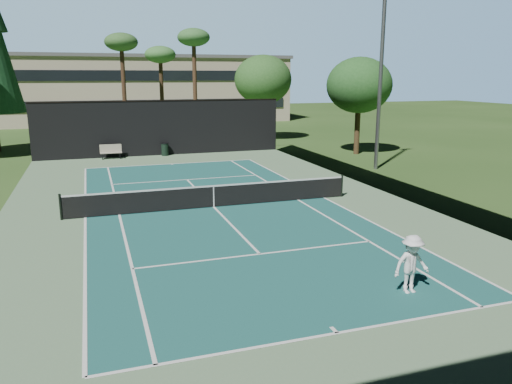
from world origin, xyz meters
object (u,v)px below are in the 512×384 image
(player, at_px, (412,264))
(trash_bin, at_px, (165,149))
(tennis_ball_d, at_px, (153,198))
(tennis_ball_b, at_px, (144,207))
(park_bench, at_px, (111,151))
(tennis_net, at_px, (214,195))
(tennis_ball_c, at_px, (270,194))

(player, distance_m, trash_bin, 26.32)
(tennis_ball_d, distance_m, trash_bin, 13.31)
(tennis_ball_b, relative_size, park_bench, 0.04)
(tennis_net, xyz_separation_m, tennis_ball_d, (-2.37, 2.60, -0.53))
(player, relative_size, tennis_ball_c, 23.49)
(tennis_ball_b, relative_size, tennis_ball_d, 0.93)
(tennis_ball_b, relative_size, tennis_ball_c, 0.85)
(tennis_net, distance_m, park_bench, 15.90)
(tennis_net, relative_size, tennis_ball_d, 203.16)
(tennis_ball_b, xyz_separation_m, tennis_ball_c, (6.18, 0.53, 0.01))
(tennis_ball_d, xyz_separation_m, park_bench, (-1.36, 12.85, 0.52))
(tennis_net, relative_size, tennis_ball_c, 185.46)
(tennis_ball_b, distance_m, park_bench, 14.57)
(tennis_net, height_order, park_bench, tennis_net)
(park_bench, distance_m, trash_bin, 3.86)
(tennis_net, bearing_deg, tennis_ball_b, 162.95)
(park_bench, bearing_deg, tennis_ball_d, -83.96)
(tennis_net, relative_size, player, 7.90)
(tennis_ball_d, bearing_deg, park_bench, 96.04)
(park_bench, bearing_deg, tennis_net, -76.42)
(tennis_ball_c, xyz_separation_m, tennis_ball_d, (-5.57, 1.16, -0.00))
(tennis_net, bearing_deg, trash_bin, 89.57)
(tennis_ball_b, height_order, park_bench, park_bench)
(player, xyz_separation_m, tennis_ball_c, (0.28, 11.94, -0.78))
(trash_bin, bearing_deg, tennis_ball_c, -77.78)
(tennis_net, bearing_deg, player, -74.44)
(park_bench, bearing_deg, tennis_ball_c, -63.68)
(tennis_ball_c, distance_m, tennis_ball_d, 5.69)
(park_bench, xyz_separation_m, trash_bin, (3.85, 0.22, -0.07))
(player, height_order, park_bench, player)
(player, bearing_deg, park_bench, 104.58)
(player, height_order, tennis_ball_d, player)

